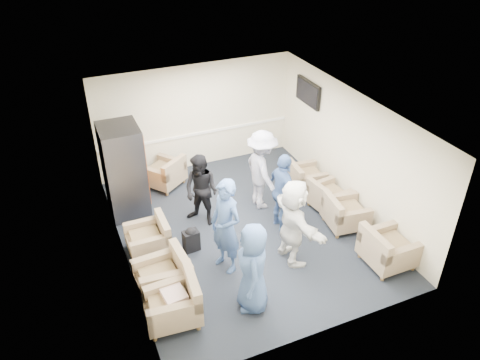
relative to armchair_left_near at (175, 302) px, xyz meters
name	(u,v)px	position (x,y,z in m)	size (l,w,h in m)	color
floor	(244,229)	(2.03, 1.77, -0.35)	(6.00, 6.00, 0.00)	black
ceiling	(245,112)	(2.03, 1.77, 2.35)	(6.00, 6.00, 0.00)	silver
back_wall	(196,117)	(2.03, 4.77, 1.00)	(5.00, 0.02, 2.70)	beige
front_wall	(326,271)	(2.03, -1.23, 1.00)	(5.00, 0.02, 2.70)	beige
left_wall	(118,203)	(-0.47, 1.77, 1.00)	(0.02, 6.00, 2.70)	beige
right_wall	(350,151)	(4.53, 1.77, 1.00)	(0.02, 6.00, 2.70)	beige
chair_rail	(197,134)	(2.03, 4.75, 0.55)	(4.98, 0.04, 0.06)	white
tv	(308,93)	(4.47, 3.57, 1.69)	(0.10, 1.00, 0.58)	black
armchair_left_near	(175,302)	(0.00, 0.00, 0.00)	(0.96, 0.96, 0.71)	#8B755A
armchair_left_mid	(166,279)	(0.02, 0.59, 0.00)	(0.93, 0.93, 0.70)	#8B755A
armchair_left_far	(151,239)	(0.04, 1.82, -0.04)	(0.78, 0.78, 0.63)	#8B755A
armchair_right_near	(386,250)	(4.06, -0.30, -0.01)	(0.87, 0.87, 0.70)	#8B755A
armchair_right_midnear	(343,214)	(4.00, 1.02, -0.03)	(0.91, 0.91, 0.65)	#8B755A
armchair_right_midfar	(327,197)	(4.04, 1.73, -0.05)	(0.85, 0.85, 0.60)	#8B755A
armchair_right_far	(304,178)	(3.97, 2.62, -0.05)	(0.83, 0.83, 0.62)	#8B755A
armchair_corner	(166,174)	(0.97, 4.09, -0.03)	(1.15, 1.15, 0.66)	#8B755A
vending_machine	(124,171)	(-0.06, 3.43, 0.68)	(0.83, 0.98, 2.06)	#4C4C54
backpack	(191,239)	(0.79, 1.57, -0.08)	(0.33, 0.25, 0.53)	black
pillow	(173,294)	(-0.01, 0.01, 0.18)	(0.47, 0.36, 0.14)	silver
person_front_left	(253,268)	(1.30, -0.25, 0.49)	(0.83, 0.54, 1.70)	#3D5B94
person_mid_left	(226,227)	(1.25, 0.83, 0.60)	(0.70, 0.46, 1.92)	#3D5B94
person_back_left	(201,191)	(1.30, 2.36, 0.45)	(0.78, 0.61, 1.61)	black
person_back_right	(262,170)	(2.74, 2.43, 0.57)	(1.20, 0.69, 1.85)	silver
person_mid_right	(283,193)	(2.79, 1.53, 0.52)	(1.02, 0.42, 1.74)	#3D5B94
person_front_right	(293,222)	(2.50, 0.55, 0.53)	(1.64, 0.52, 1.77)	white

